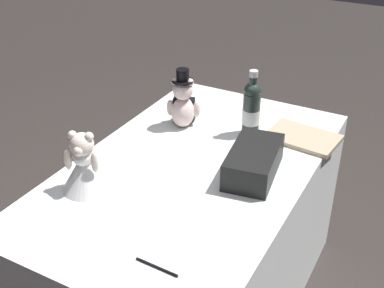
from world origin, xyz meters
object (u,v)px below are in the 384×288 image
champagne_bottle (251,108)px  teddy_bear_bride (86,163)px  teddy_bear_groom (183,104)px  signing_pen (158,268)px  guestbook (303,137)px  gift_case_black (254,162)px

champagne_bottle → teddy_bear_bride: bearing=-29.5°
teddy_bear_groom → signing_pen: (0.83, 0.38, -0.10)m
champagne_bottle → guestbook: size_ratio=1.00×
signing_pen → gift_case_black: (-0.61, 0.05, 0.05)m
teddy_bear_bride → signing_pen: bearing=61.8°
teddy_bear_groom → gift_case_black: bearing=62.6°
teddy_bear_groom → gift_case_black: 0.49m
teddy_bear_groom → guestbook: teddy_bear_groom is taller
teddy_bear_groom → gift_case_black: (0.22, 0.43, -0.05)m
teddy_bear_bride → signing_pen: size_ratio=1.53×
champagne_bottle → guestbook: (-0.06, 0.22, -0.12)m
gift_case_black → guestbook: bearing=166.4°
teddy_bear_groom → champagne_bottle: (-0.07, 0.30, 0.02)m
signing_pen → guestbook: size_ratio=0.52×
teddy_bear_bride → signing_pen: (0.24, 0.46, -0.09)m
teddy_bear_groom → teddy_bear_bride: teddy_bear_groom is taller
champagne_bottle → guestbook: 0.26m
teddy_bear_groom → teddy_bear_bride: bearing=-7.0°
guestbook → teddy_bear_bride: bearing=-33.5°
teddy_bear_bride → champagne_bottle: champagne_bottle is taller
teddy_bear_groom → champagne_bottle: size_ratio=0.92×
teddy_bear_bride → gift_case_black: 0.62m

